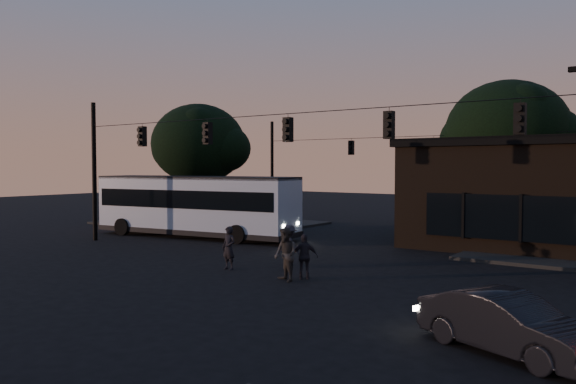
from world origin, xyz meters
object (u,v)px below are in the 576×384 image
Objects in this scene: car at (508,324)px; pedestrian_d at (289,245)px; bus at (196,203)px; pedestrian_b at (285,255)px; pedestrian_a at (229,248)px; pedestrian_c at (305,257)px.

pedestrian_d is (-10.10, 6.00, 0.17)m from car.
bus is 13.48m from pedestrian_b.
pedestrian_d is (1.43, 2.07, -0.02)m from pedestrian_a.
bus is at bearing 144.98° from pedestrian_a.
pedestrian_b is (3.14, -0.54, 0.10)m from pedestrian_a.
bus reaches higher than pedestrian_a.
pedestrian_d reaches higher than car.
car is 2.12× the size of pedestrian_b.
pedestrian_a is at bearing 68.14° from pedestrian_d.
pedestrian_d is at bearing -76.84° from pedestrian_c.
car is 2.42× the size of pedestrian_d.
bus is 7.58× the size of pedestrian_d.
pedestrian_b reaches higher than pedestrian_a.
pedestrian_c is at bearing 84.07° from car.
pedestrian_d is at bearing 149.26° from pedestrian_b.
pedestrian_b is (11.45, -7.04, -1.00)m from bus.
pedestrian_a reaches higher than car.
pedestrian_a is 2.52m from pedestrian_d.
pedestrian_b is at bearing 136.02° from pedestrian_d.
pedestrian_b is 1.14× the size of pedestrian_d.
pedestrian_a is 1.04× the size of pedestrian_c.
pedestrian_b is 3.12m from pedestrian_d.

